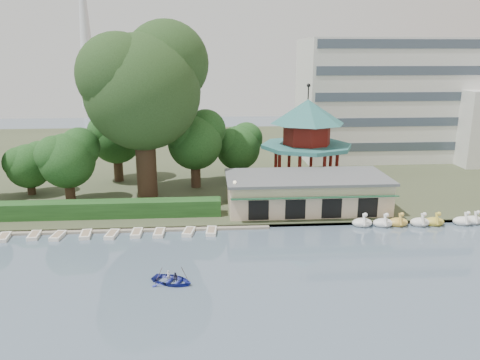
{
  "coord_description": "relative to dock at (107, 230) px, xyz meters",
  "views": [
    {
      "loc": [
        -1.38,
        -29.42,
        17.71
      ],
      "look_at": [
        2.0,
        18.0,
        5.0
      ],
      "focal_mm": 35.0,
      "sensor_mm": 36.0,
      "label": 1
    }
  ],
  "objects": [
    {
      "name": "office_building",
      "position": [
        44.67,
        31.8,
        9.61
      ],
      "size": [
        38.0,
        18.0,
        20.0
      ],
      "color": "silver",
      "rests_on": "shore"
    },
    {
      "name": "broadcast_tower",
      "position": [
        -30.0,
        122.8,
        33.86
      ],
      "size": [
        8.0,
        8.0,
        96.0
      ],
      "color": "silver",
      "rests_on": "ground"
    },
    {
      "name": "small_trees",
      "position": [
        -0.61,
        14.52,
        6.09
      ],
      "size": [
        39.76,
        17.01,
        10.44
      ],
      "color": "#3A281C",
      "rests_on": "shore"
    },
    {
      "name": "hedge",
      "position": [
        -3.0,
        3.3,
        1.18
      ],
      "size": [
        30.0,
        2.0,
        1.8
      ],
      "primitive_type": "cube",
      "color": "#214D1D",
      "rests_on": "shore"
    },
    {
      "name": "rowboat_with_passengers",
      "position": [
        7.61,
        -12.18,
        0.37
      ],
      "size": [
        5.72,
        5.06,
        2.01
      ],
      "color": "#232D96",
      "rests_on": "ground"
    },
    {
      "name": "moored_rowboats",
      "position": [
        -1.92,
        -1.44,
        0.06
      ],
      "size": [
        26.81,
        2.72,
        0.36
      ],
      "color": "white",
      "rests_on": "ground"
    },
    {
      "name": "pavilion",
      "position": [
        24.0,
        14.8,
        7.36
      ],
      "size": [
        12.4,
        12.4,
        13.5
      ],
      "color": "beige",
      "rests_on": "shore"
    },
    {
      "name": "dock",
      "position": [
        0.0,
        0.0,
        0.0
      ],
      "size": [
        34.0,
        1.6,
        0.24
      ],
      "primitive_type": "cube",
      "color": "gray",
      "rests_on": "ground"
    },
    {
      "name": "embankment",
      "position": [
        12.0,
        0.1,
        0.03
      ],
      "size": [
        220.0,
        0.6,
        0.3
      ],
      "primitive_type": "cube",
      "color": "gray",
      "rests_on": "ground"
    },
    {
      "name": "shore",
      "position": [
        12.0,
        34.8,
        0.08
      ],
      "size": [
        220.0,
        70.0,
        0.4
      ],
      "primitive_type": "cube",
      "color": "#424930",
      "rests_on": "ground"
    },
    {
      "name": "lamp_post",
      "position": [
        13.5,
        1.8,
        3.22
      ],
      "size": [
        0.36,
        0.36,
        4.28
      ],
      "color": "black",
      "rests_on": "shore"
    },
    {
      "name": "boathouse",
      "position": [
        22.0,
        4.77,
        2.25
      ],
      "size": [
        18.6,
        9.39,
        3.9
      ],
      "color": "beige",
      "rests_on": "shore"
    },
    {
      "name": "ground_plane",
      "position": [
        12.0,
        -17.2,
        -0.12
      ],
      "size": [
        220.0,
        220.0,
        0.0
      ],
      "primitive_type": "plane",
      "color": "slate",
      "rests_on": "ground"
    },
    {
      "name": "big_tree",
      "position": [
        3.19,
        11.03,
        14.39
      ],
      "size": [
        15.3,
        14.26,
        21.6
      ],
      "color": "#3A281C",
      "rests_on": "shore"
    },
    {
      "name": "swan_boats",
      "position": [
        35.62,
        -0.68,
        0.28
      ],
      "size": [
        20.3,
        2.14,
        1.92
      ],
      "color": "white",
      "rests_on": "ground"
    }
  ]
}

